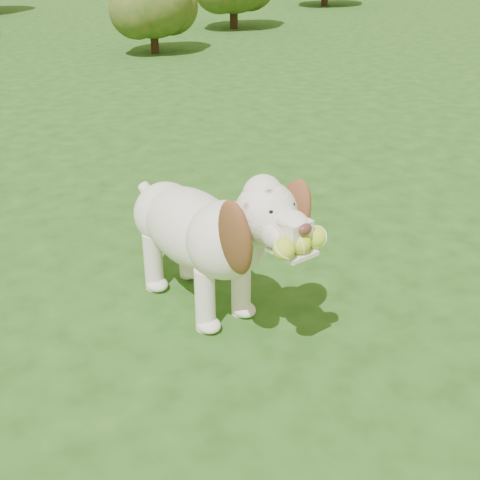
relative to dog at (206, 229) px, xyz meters
name	(u,v)px	position (x,y,z in m)	size (l,w,h in m)	color
ground	(179,262)	(0.06, 0.54, -0.46)	(80.00, 80.00, 0.00)	#1E4413
dog	(206,229)	(0.00, 0.00, 0.00)	(0.60, 1.33, 0.87)	white
shrub_c	(152,3)	(2.41, 7.27, 0.31)	(1.27, 1.27, 1.31)	#382314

